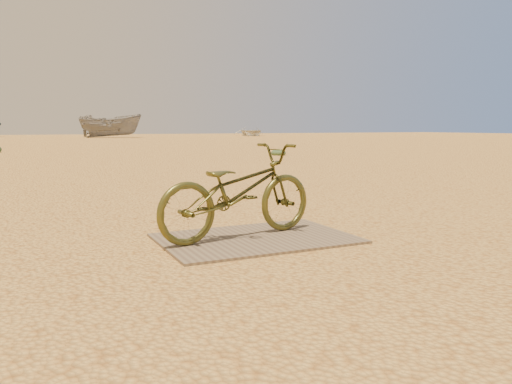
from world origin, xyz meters
name	(u,v)px	position (x,y,z in m)	size (l,w,h in m)	color
ground	(278,225)	(0.00, 0.00, 0.00)	(120.00, 120.00, 0.00)	#E0B25B
plywood_board	(256,238)	(-0.48, -0.50, 0.01)	(1.63, 1.10, 0.02)	#73634B
bicycle	(238,191)	(-0.62, -0.43, 0.42)	(0.53, 1.52, 0.80)	#4A4A1E
boat_mid_right	(111,126)	(5.13, 40.65, 1.03)	(2.00, 5.31, 2.06)	gray
boat_far_right	(251,131)	(19.57, 42.74, 0.46)	(3.16, 4.43, 0.92)	silver
kale_b	(278,155)	(5.68, 10.64, 0.00)	(0.50, 0.50, 0.28)	#456040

